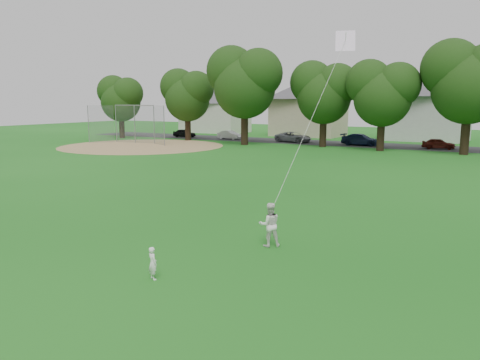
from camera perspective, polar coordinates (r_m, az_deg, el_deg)
The scene contains 10 objects.
ground at distance 15.44m, azimuth -9.10°, elevation -9.02°, with size 160.00×160.00×0.00m, color #155D15.
street at distance 54.32m, azimuth 20.14°, elevation 3.81°, with size 90.00×7.00×0.01m, color #2D2D30.
dirt_infield at distance 53.06m, azimuth -11.83°, elevation 4.08°, with size 18.00×18.00×0.02m, color #9E7F51.
toddler at distance 13.36m, azimuth -10.60°, elevation -9.93°, with size 0.34×0.22×0.93m, color white.
older_boy at distance 15.96m, azimuth 3.63°, elevation -5.45°, with size 0.74×0.57×1.52m, color white.
kite at distance 17.92m, azimuth 8.69°, elevation 7.35°, with size 1.13×3.27×8.49m.
baseball_backstop at distance 56.85m, azimuth -12.99°, elevation 6.63°, with size 10.05×3.10×4.45m.
tree_row at distance 47.92m, azimuth 22.66°, elevation 10.85°, with size 82.20×9.43×11.42m.
parked_cars at distance 55.33m, azimuth 11.52°, elevation 4.94°, with size 46.00×2.54×1.29m.
house_row at distance 63.95m, azimuth 22.14°, elevation 8.88°, with size 77.77×14.17×10.05m.
Camera 1 is at (9.33, -11.28, 4.88)m, focal length 35.00 mm.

